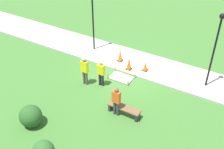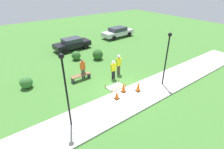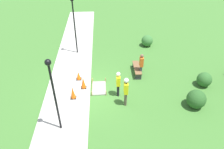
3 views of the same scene
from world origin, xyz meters
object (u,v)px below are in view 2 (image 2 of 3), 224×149
at_px(traffic_cone_near_patch, 117,95).
at_px(lamppost_near, 167,52).
at_px(park_bench, 81,76).
at_px(worker_supervisor, 119,63).
at_px(worker_assistant, 113,68).
at_px(traffic_cone_sidewalk_edge, 138,86).
at_px(parked_car_silver, 118,32).
at_px(parked_car_black, 72,44).
at_px(traffic_cone_far_patch, 124,87).
at_px(lamppost_far, 65,82).
at_px(bystander_in_orange_shirt, 83,68).

relative_size(traffic_cone_near_patch, lamppost_near, 0.14).
xyz_separation_m(park_bench, worker_supervisor, (3.09, -1.11, 0.78)).
bearing_deg(traffic_cone_near_patch, worker_assistant, 57.52).
distance_m(traffic_cone_sidewalk_edge, lamppost_near, 3.22).
height_order(worker_supervisor, parked_car_silver, worker_supervisor).
bearing_deg(worker_supervisor, worker_assistant, -156.66).
relative_size(lamppost_near, parked_car_black, 0.94).
distance_m(traffic_cone_far_patch, parked_car_black, 10.81).
height_order(parked_car_black, parked_car_silver, parked_car_silver).
distance_m(lamppost_near, parked_car_black, 12.09).
distance_m(worker_supervisor, lamppost_near, 4.17).
xyz_separation_m(traffic_cone_far_patch, parked_car_black, (1.07, 10.75, 0.23)).
bearing_deg(traffic_cone_near_patch, traffic_cone_far_patch, 22.07).
relative_size(worker_supervisor, parked_car_black, 0.42).
bearing_deg(traffic_cone_sidewalk_edge, parked_car_silver, 57.58).
bearing_deg(lamppost_far, parked_car_black, 64.14).
distance_m(traffic_cone_far_patch, bystander_in_orange_shirt, 4.01).
xyz_separation_m(traffic_cone_far_patch, worker_supervisor, (1.50, 2.47, 0.62)).
xyz_separation_m(park_bench, lamppost_far, (-2.91, -4.33, 2.55)).
bearing_deg(traffic_cone_far_patch, worker_supervisor, 58.75).
bearing_deg(bystander_in_orange_shirt, worker_supervisor, -25.38).
height_order(traffic_cone_far_patch, parked_car_black, parked_car_black).
xyz_separation_m(park_bench, worker_assistant, (2.25, -1.47, 0.65)).
xyz_separation_m(traffic_cone_near_patch, worker_assistant, (1.58, 2.48, 0.59)).
bearing_deg(traffic_cone_sidewalk_edge, worker_supervisor, 79.17).
height_order(traffic_cone_sidewalk_edge, park_bench, traffic_cone_sidewalk_edge).
height_order(park_bench, parked_car_black, parked_car_black).
relative_size(traffic_cone_far_patch, worker_assistant, 0.48).
bearing_deg(worker_assistant, traffic_cone_near_patch, -122.48).
xyz_separation_m(worker_assistant, lamppost_far, (-5.16, -2.86, 1.90)).
height_order(park_bench, worker_assistant, worker_assistant).
distance_m(traffic_cone_far_patch, lamppost_near, 4.02).
relative_size(park_bench, parked_car_black, 0.39).
xyz_separation_m(traffic_cone_far_patch, parked_car_silver, (8.64, 11.59, 0.25)).
bearing_deg(parked_car_black, parked_car_silver, 3.81).
height_order(bystander_in_orange_shirt, lamppost_far, lamppost_far).
xyz_separation_m(worker_assistant, parked_car_black, (0.41, 8.64, -0.26)).
bearing_deg(park_bench, parked_car_black, 69.60).
xyz_separation_m(traffic_cone_sidewalk_edge, worker_assistant, (-0.26, 2.67, 0.49)).
distance_m(traffic_cone_near_patch, worker_assistant, 3.00).
distance_m(worker_supervisor, parked_car_black, 8.30).
distance_m(traffic_cone_near_patch, traffic_cone_sidewalk_edge, 1.85).
bearing_deg(parked_car_silver, worker_assistant, -132.93).
height_order(traffic_cone_near_patch, bystander_in_orange_shirt, bystander_in_orange_shirt).
xyz_separation_m(traffic_cone_near_patch, parked_car_silver, (9.56, 11.97, 0.36)).
relative_size(traffic_cone_sidewalk_edge, worker_supervisor, 0.43).
bearing_deg(traffic_cone_far_patch, traffic_cone_near_patch, -157.93).
height_order(worker_supervisor, lamppost_far, lamppost_far).
bearing_deg(traffic_cone_sidewalk_edge, traffic_cone_near_patch, 174.21).
xyz_separation_m(bystander_in_orange_shirt, parked_car_silver, (9.89, 7.82, -0.20)).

